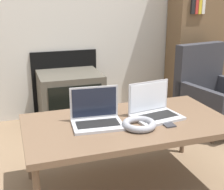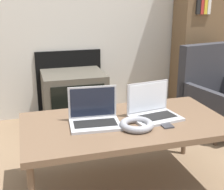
% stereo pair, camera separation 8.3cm
% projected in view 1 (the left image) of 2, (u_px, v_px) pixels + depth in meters
% --- Properties ---
extents(table, '(1.25, 0.67, 0.46)m').
position_uv_depth(table, '(128.00, 127.00, 1.91)').
color(table, brown).
rests_on(table, ground_plane).
extents(laptop_left, '(0.31, 0.24, 0.21)m').
position_uv_depth(laptop_left, '(96.00, 116.00, 1.86)').
color(laptop_left, '#B2B2B7').
rests_on(laptop_left, table).
extents(laptop_right, '(0.33, 0.26, 0.21)m').
position_uv_depth(laptop_right, '(154.00, 109.00, 1.97)').
color(laptop_right, '#B2B2B7').
rests_on(laptop_right, table).
extents(headphones, '(0.20, 0.20, 0.04)m').
position_uv_depth(headphones, '(139.00, 124.00, 1.81)').
color(headphones, gray).
rests_on(headphones, table).
extents(phone, '(0.06, 0.13, 0.01)m').
position_uv_depth(phone, '(167.00, 123.00, 1.87)').
color(phone, '#333338').
rests_on(phone, table).
extents(tv, '(0.57, 0.50, 0.50)m').
position_uv_depth(tv, '(70.00, 99.00, 2.97)').
color(tv, '#4C473D').
rests_on(tv, ground_plane).
extents(armchair, '(0.66, 0.73, 0.76)m').
position_uv_depth(armchair, '(210.00, 90.00, 2.94)').
color(armchair, '#2D2D33').
rests_on(armchair, ground_plane).
extents(bookshelf, '(0.70, 0.32, 1.85)m').
position_uv_depth(bookshelf, '(203.00, 22.00, 3.30)').
color(bookshelf, brown).
rests_on(bookshelf, ground_plane).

